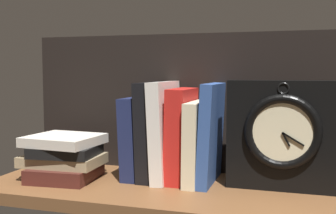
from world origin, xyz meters
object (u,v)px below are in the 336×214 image
Objects in this scene: book_cream_twain at (198,141)px; book_blue_modern at (211,133)px; book_black_skeptic at (151,130)px; book_red_requiem at (181,134)px; book_stack_side at (64,157)px; framed_clock at (283,135)px; book_navy_bierce at (137,137)px; book_white_catcher at (165,130)px.

book_cream_twain is 0.82× the size of book_blue_modern.
book_red_requiem is at bearing 0.00° from book_black_skeptic.
book_blue_modern is 1.23× the size of book_stack_side.
book_black_skeptic is 0.97× the size of framed_clock.
book_red_requiem is at bearing -180.00° from book_blue_modern.
book_stack_side is at bearing -167.29° from book_blue_modern.
book_red_requiem is at bearing 15.95° from book_stack_side.
book_red_requiem is at bearing 180.00° from book_cream_twain.
book_stack_side is (-14.33, -7.08, -4.14)cm from book_navy_bierce.
book_cream_twain reaches higher than book_stack_side.
book_black_skeptic is at bearing -0.00° from book_navy_bierce.
book_white_catcher is (6.77, 0.00, 1.78)cm from book_navy_bierce.
book_black_skeptic reaches higher than book_blue_modern.
framed_clock is 1.27× the size of book_stack_side.
book_black_skeptic is 1.23× the size of book_stack_side.
book_black_skeptic is at bearing 21.63° from book_stack_side.
book_red_requiem is (6.92, 0.00, -0.64)cm from book_black_skeptic.
framed_clock reaches higher than book_white_catcher.
book_navy_bierce is 0.85× the size of book_blue_modern.
book_cream_twain is 3.54cm from book_blue_modern.
book_black_skeptic is 3.26cm from book_white_catcher.
book_blue_modern is (6.63, 0.00, 0.58)cm from book_red_requiem.
book_blue_modern is at bearing 0.00° from book_black_skeptic.
framed_clock is at bearing -2.89° from book_black_skeptic.
book_red_requiem is (3.66, 0.00, -0.74)cm from book_white_catcher.
book_cream_twain is 17.91cm from framed_clock.
framed_clock reaches higher than book_red_requiem.
book_red_requiem is at bearing 176.18° from framed_clock.
book_navy_bierce is at bearing 180.00° from book_white_catcher.
book_navy_bierce is 1.04× the size of book_cream_twain.
book_black_skeptic reaches higher than book_red_requiem.
book_cream_twain is (14.10, 0.00, -0.31)cm from book_navy_bierce.
book_white_catcher is 7.62cm from book_cream_twain.
book_stack_side is (-46.10, -5.65, -6.33)cm from framed_clock.
book_black_skeptic is 6.94cm from book_red_requiem.
book_white_catcher is at bearing 0.00° from book_black_skeptic.
book_blue_modern reaches higher than book_navy_bierce.
book_navy_bierce is 31.88cm from framed_clock.
book_black_skeptic is 1.06× the size of book_red_requiem.
book_blue_modern is at bearing 12.71° from book_stack_side.
book_cream_twain is at bearing 13.98° from book_stack_side.
book_blue_modern is (13.55, 0.00, -0.06)cm from book_black_skeptic.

